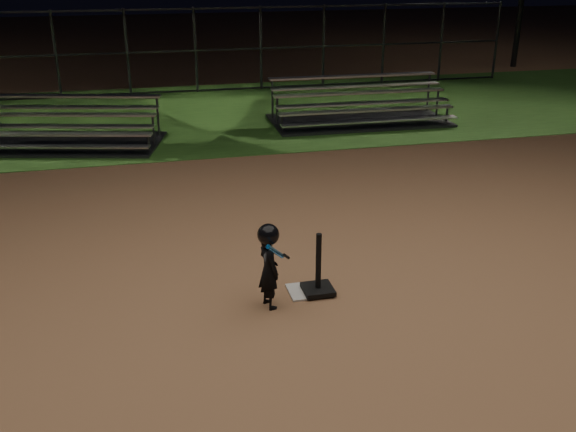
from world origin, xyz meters
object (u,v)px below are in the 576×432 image
at_px(batting_tee, 318,281).
at_px(child_batter, 269,264).
at_px(bleacher_left, 65,137).
at_px(bleacher_right, 359,114).
at_px(home_plate, 306,291).

xyz_separation_m(batting_tee, child_batter, (-0.67, -0.17, 0.41)).
height_order(bleacher_left, bleacher_right, bleacher_right).
relative_size(batting_tee, bleacher_right, 0.18).
relative_size(home_plate, bleacher_right, 0.10).
distance_m(bleacher_left, bleacher_right, 7.10).
bearing_deg(bleacher_left, home_plate, -51.51).
xyz_separation_m(child_batter, bleacher_right, (4.11, 8.49, -0.36)).
xyz_separation_m(child_batter, bleacher_left, (-2.97, 7.97, -0.37)).
distance_m(batting_tee, bleacher_left, 8.60).
height_order(batting_tee, bleacher_left, bleacher_left).
bearing_deg(bleacher_left, bleacher_right, 18.31).
relative_size(child_batter, bleacher_right, 0.25).
bearing_deg(batting_tee, child_batter, -165.44).
bearing_deg(batting_tee, bleacher_left, 115.02).
height_order(home_plate, bleacher_left, bleacher_left).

